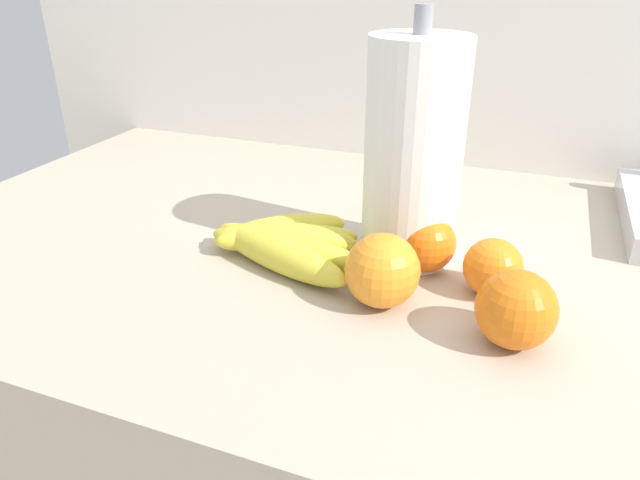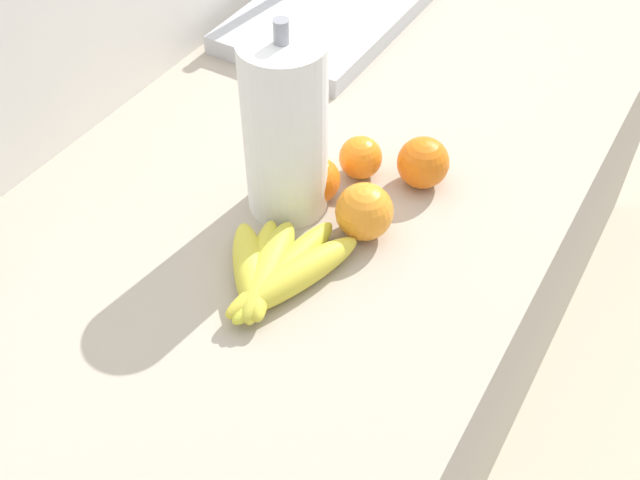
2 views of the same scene
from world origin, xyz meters
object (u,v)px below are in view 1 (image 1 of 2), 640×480
(orange_front, at_px, (382,271))
(orange_far_right, at_px, (516,309))
(paper_towel_roll, at_px, (413,153))
(orange_back_right, at_px, (427,243))
(orange_right, at_px, (493,267))
(banana_bunch, at_px, (283,243))

(orange_front, height_order, orange_far_right, orange_front)
(orange_far_right, relative_size, paper_towel_roll, 0.26)
(orange_back_right, bearing_deg, orange_right, -20.06)
(orange_right, bearing_deg, orange_far_right, -71.15)
(orange_right, xyz_separation_m, paper_towel_roll, (-0.11, 0.06, 0.10))
(orange_far_right, bearing_deg, orange_right, 108.85)
(banana_bunch, xyz_separation_m, orange_back_right, (0.17, 0.04, 0.01))
(orange_back_right, xyz_separation_m, orange_far_right, (0.11, -0.12, 0.00))
(orange_front, distance_m, orange_back_right, 0.10)
(orange_front, height_order, paper_towel_roll, paper_towel_roll)
(orange_front, relative_size, paper_towel_roll, 0.27)
(banana_bunch, height_order, orange_far_right, orange_far_right)
(orange_back_right, bearing_deg, paper_towel_roll, 134.68)
(orange_front, xyz_separation_m, paper_towel_roll, (-0.00, 0.12, 0.09))
(orange_front, relative_size, orange_back_right, 1.17)
(orange_far_right, bearing_deg, banana_bunch, 163.86)
(orange_right, xyz_separation_m, orange_front, (-0.11, -0.06, 0.01))
(banana_bunch, bearing_deg, orange_front, -21.95)
(banana_bunch, height_order, orange_back_right, orange_back_right)
(paper_towel_roll, bearing_deg, orange_back_right, -45.32)
(orange_right, distance_m, orange_back_right, 0.08)
(paper_towel_roll, bearing_deg, orange_far_right, -46.59)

